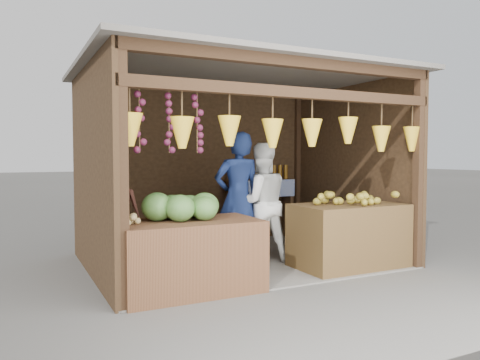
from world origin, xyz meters
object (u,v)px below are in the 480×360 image
counter_left (189,256)px  vendor_seated (119,207)px  woman_standing (261,203)px  man_standing (238,199)px  counter_right (348,236)px

counter_left → vendor_seated: 1.35m
woman_standing → vendor_seated: bearing=1.0°
counter_left → woman_standing: woman_standing is taller
woman_standing → vendor_seated: 1.91m
counter_left → man_standing: 1.44m
counter_left → counter_right: size_ratio=1.06×
counter_right → man_standing: (-1.27, 0.77, 0.48)m
man_standing → vendor_seated: size_ratio=1.72×
man_standing → woman_standing: size_ratio=1.08×
counter_left → woman_standing: size_ratio=0.92×
counter_left → vendor_seated: bearing=113.3°
vendor_seated → counter_left: bearing=145.9°
counter_right → vendor_seated: vendor_seated is taller
vendor_seated → man_standing: bearing=-158.3°
man_standing → counter_left: bearing=46.8°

